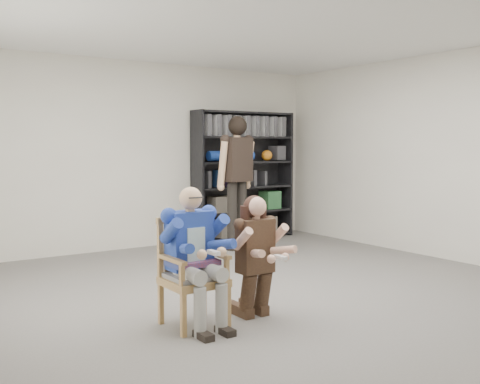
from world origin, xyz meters
TOP-DOWN VIEW (x-y plane):
  - room_shell at (0.00, 0.00)m, footprint 6.00×7.00m
  - floor at (0.00, 0.00)m, footprint 6.00×7.00m
  - armchair at (-1.24, -0.22)m, footprint 0.54×0.52m
  - seated_man at (-1.24, -0.22)m, footprint 0.52×0.73m
  - kneeling_woman at (-0.66, -0.34)m, footprint 0.47×0.75m
  - bookshelf at (1.70, 3.28)m, footprint 1.80×0.38m
  - standing_man at (1.05, 2.51)m, footprint 0.65×0.43m

SIDE VIEW (x-z plane):
  - floor at x=0.00m, z-range -0.01..0.01m
  - armchair at x=-1.24m, z-range 0.00..0.93m
  - kneeling_woman at x=-0.66m, z-range 0.00..1.11m
  - seated_man at x=-1.24m, z-range 0.00..1.21m
  - standing_man at x=1.05m, z-range 0.00..1.96m
  - bookshelf at x=1.70m, z-range 0.00..2.10m
  - room_shell at x=0.00m, z-range 0.00..2.80m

